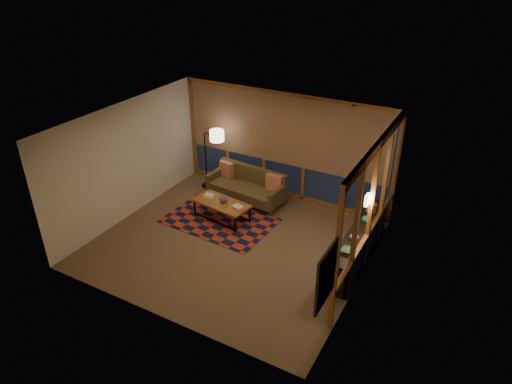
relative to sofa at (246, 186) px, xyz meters
The scene contains 21 objects.
floor 1.92m from the sofa, 68.37° to the right, with size 5.50×5.00×0.01m, color brown.
ceiling 2.97m from the sofa, 68.37° to the right, with size 5.50×5.00×0.01m, color white.
walls 2.11m from the sofa, 68.37° to the right, with size 5.51×5.01×2.70m.
window_wall_back 1.36m from the sofa, 44.47° to the left, with size 5.30×0.16×2.60m, color #935822, non-canonical shape.
window_wall_right 3.69m from the sofa, 18.81° to the right, with size 0.16×3.70×2.60m, color #935822, non-canonical shape.
wall_art 5.06m from the sofa, 46.60° to the right, with size 0.06×0.74×0.94m, color #DB4621, non-canonical shape.
wall_sconce 3.74m from the sofa, 21.41° to the right, with size 0.12×0.18×0.22m, color white, non-canonical shape.
sofa is the anchor object (origin of this frame).
pillow_left 0.77m from the sofa, 162.00° to the left, with size 0.39×0.13×0.39m, color #C11301, non-canonical shape.
pillow_right 0.75m from the sofa, 11.26° to the left, with size 0.41×0.14×0.41m, color #C11301, non-canonical shape.
area_rug 1.21m from the sofa, 92.49° to the right, with size 2.45×1.63×0.01m, color #B1351C.
coffee_table 1.06m from the sofa, 92.54° to the right, with size 1.34×0.62×0.45m, color #935822, non-canonical shape.
book_stack_a 1.09m from the sofa, 113.26° to the right, with size 0.22×0.17×0.06m, color #F1E3C9, non-canonical shape.
book_stack_b 1.16m from the sofa, 69.29° to the right, with size 0.25×0.20×0.05m, color #F1E3C9, non-canonical shape.
ceramic_pot 1.03m from the sofa, 90.64° to the right, with size 0.19×0.19×0.19m, color black.
floor_lamp 1.38m from the sofa, behind, with size 0.55×0.36×1.64m, color black, non-canonical shape.
bookshelf 3.33m from the sofa, 17.20° to the right, with size 0.40×2.71×0.68m, color black, non-canonical shape.
basket 3.19m from the sofa, ahead, with size 0.23×0.23×0.17m, color #8F5D2E.
teal_bowl 3.27m from the sofa, 11.64° to the right, with size 0.15×0.15×0.15m, color teal.
vase 3.49m from the sofa, 23.55° to the right, with size 0.17×0.17×0.18m, color tan.
shelf_book_stack 3.69m from the sofa, 30.00° to the right, with size 0.18×0.26×0.08m, color #F1E3C9, non-canonical shape.
Camera 1 is at (4.33, -6.87, 5.64)m, focal length 32.00 mm.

